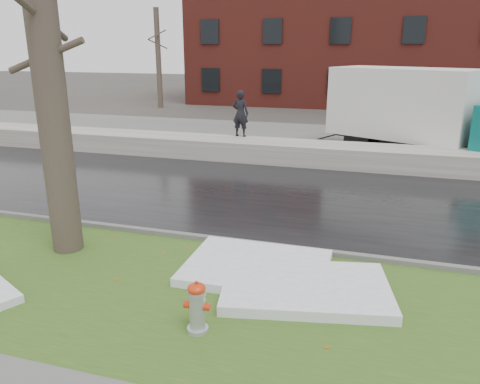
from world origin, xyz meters
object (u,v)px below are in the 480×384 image
(tree, at_px, (47,60))
(box_truck, at_px, (429,112))
(worker, at_px, (240,113))
(fire_hydrant, at_px, (197,305))

(tree, height_order, box_truck, tree)
(worker, bearing_deg, box_truck, -161.60)
(tree, bearing_deg, fire_hydrant, -28.29)
(tree, distance_m, worker, 9.81)
(box_truck, bearing_deg, fire_hydrant, -82.39)
(tree, xyz_separation_m, worker, (0.88, 9.52, -2.20))
(fire_hydrant, bearing_deg, worker, 100.45)
(fire_hydrant, xyz_separation_m, tree, (-3.67, 1.98, 3.35))
(fire_hydrant, bearing_deg, box_truck, 69.68)
(fire_hydrant, distance_m, worker, 11.89)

